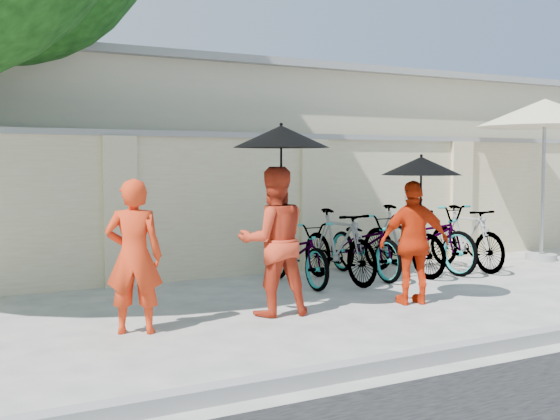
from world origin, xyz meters
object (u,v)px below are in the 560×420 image
monk_left (134,256)px  monk_right (414,243)px  monk_center (273,241)px  patio_umbrella (545,115)px

monk_left → monk_right: 3.28m
monk_left → monk_center: bearing=-153.2°
monk_left → monk_right: (3.27, -0.22, -0.03)m
monk_center → monk_right: monk_center is taller
monk_center → patio_umbrella: 6.37m
monk_left → monk_center: size_ratio=0.93×
monk_left → monk_right: bearing=-159.3°
monk_right → patio_umbrella: patio_umbrella is taller
monk_right → patio_umbrella: 4.93m
patio_umbrella → monk_right: bearing=-156.9°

